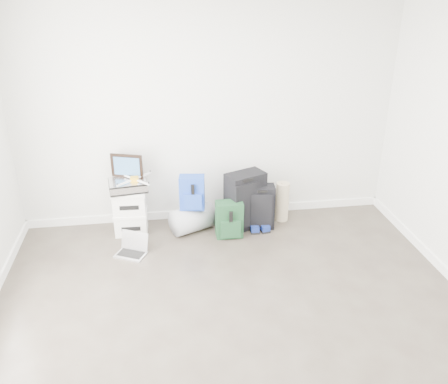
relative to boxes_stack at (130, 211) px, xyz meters
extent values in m
plane|color=#372E28|center=(0.97, -2.21, -0.28)|extent=(5.00, 5.00, 0.00)
cube|color=silver|center=(0.97, 0.29, 1.07)|extent=(4.50, 0.02, 2.70)
cube|color=white|center=(0.97, 0.28, -0.23)|extent=(4.50, 0.02, 0.10)
cube|color=white|center=(0.00, 0.00, -0.16)|extent=(0.38, 0.31, 0.24)
cube|color=white|center=(0.00, 0.00, -0.02)|extent=(0.40, 0.33, 0.04)
cube|color=white|center=(0.00, 0.00, 0.12)|extent=(0.38, 0.31, 0.24)
cube|color=white|center=(0.00, 0.00, 0.26)|extent=(0.40, 0.33, 0.04)
cube|color=#B2B2B7|center=(0.00, 0.00, 0.33)|extent=(0.45, 0.36, 0.12)
cube|color=black|center=(0.00, 0.10, 0.54)|extent=(0.36, 0.14, 0.28)
cube|color=#225D8B|center=(0.00, 0.09, 0.54)|extent=(0.30, 0.11, 0.22)
cube|color=gold|center=(0.08, -0.02, 0.42)|extent=(0.09, 0.09, 0.05)
cube|color=white|center=(0.17, 0.06, 0.42)|extent=(0.20, 0.18, 0.02)
cube|color=white|center=(0.00, 0.07, 0.42)|extent=(0.18, 0.20, 0.02)
cube|color=white|center=(-0.01, -0.10, 0.42)|extent=(0.20, 0.18, 0.02)
cube|color=white|center=(0.16, -0.11, 0.42)|extent=(0.18, 0.20, 0.02)
cylinder|color=gray|center=(0.73, -0.07, -0.12)|extent=(0.59, 0.49, 0.31)
cube|color=#18249C|center=(0.73, -0.09, 0.24)|extent=(0.31, 0.21, 0.40)
cube|color=#18249C|center=(0.73, -0.19, 0.17)|extent=(0.22, 0.09, 0.19)
cube|color=black|center=(1.37, -0.06, 0.07)|extent=(0.52, 0.42, 0.70)
cube|color=black|center=(1.37, -0.21, 0.07)|extent=(0.33, 0.16, 0.56)
cube|color=black|center=(1.37, -0.20, 0.40)|extent=(0.14, 0.08, 0.03)
cube|color=#123219|center=(1.14, -0.26, -0.06)|extent=(0.31, 0.19, 0.44)
cube|color=#123219|center=(1.14, -0.36, -0.13)|extent=(0.23, 0.06, 0.21)
cube|color=black|center=(1.54, -0.10, -0.01)|extent=(0.36, 0.23, 0.54)
cube|color=black|center=(1.54, -0.21, -0.01)|extent=(0.26, 0.05, 0.44)
cube|color=black|center=(1.54, -0.21, 0.25)|extent=(0.12, 0.04, 0.02)
cube|color=black|center=(1.46, -0.16, -0.27)|extent=(0.10, 0.26, 0.02)
cube|color=#1A2A9C|center=(1.46, -0.16, -0.22)|extent=(0.10, 0.25, 0.06)
cube|color=black|center=(1.57, -0.16, -0.27)|extent=(0.14, 0.27, 0.02)
cube|color=#1A2A9C|center=(1.57, -0.16, -0.22)|extent=(0.13, 0.26, 0.06)
cylinder|color=tan|center=(1.86, 0.04, -0.03)|extent=(0.16, 0.16, 0.50)
cube|color=#B7B6BB|center=(0.00, -0.53, -0.27)|extent=(0.39, 0.34, 0.01)
cube|color=black|center=(0.00, -0.53, -0.26)|extent=(0.32, 0.26, 0.00)
cube|color=black|center=(0.05, -0.43, -0.16)|extent=(0.29, 0.16, 0.21)
camera|label=1|loc=(0.36, -5.09, 2.55)|focal=38.00mm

